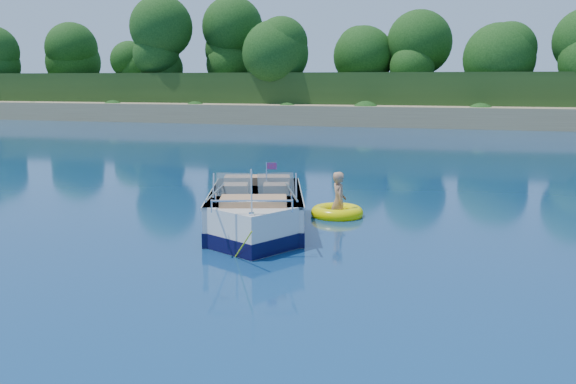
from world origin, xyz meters
name	(u,v)px	position (x,y,z in m)	size (l,w,h in m)	color
ground	(391,253)	(0.00, 0.00, 0.00)	(160.00, 160.00, 0.00)	#0B244F
shoreline	(465,102)	(0.00, 63.77, 0.98)	(170.00, 59.00, 6.00)	#8D7752
treeline	(462,53)	(0.04, 41.01, 5.55)	(150.00, 7.12, 8.19)	black
motorboat	(256,215)	(-3.23, 1.01, 0.38)	(3.22, 5.75, 1.98)	white
tow_tube	(337,213)	(-1.78, 3.13, 0.09)	(1.69, 1.69, 0.35)	#FFF400
boy	(338,216)	(-1.75, 3.11, 0.00)	(0.59, 0.39, 1.61)	tan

